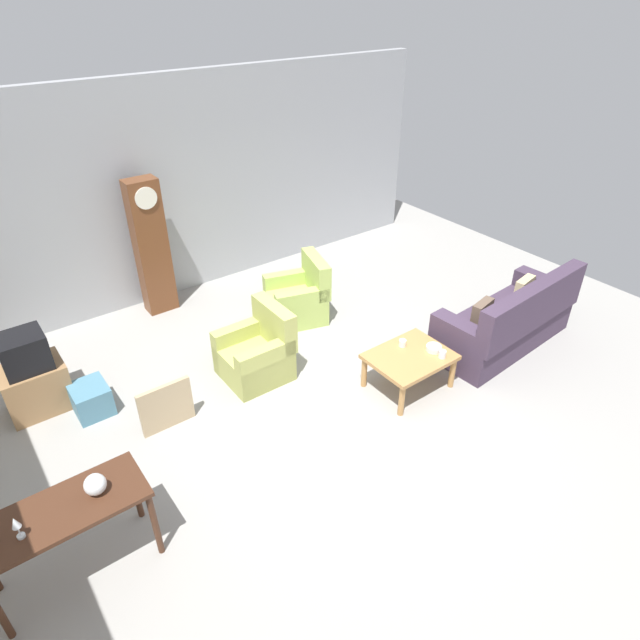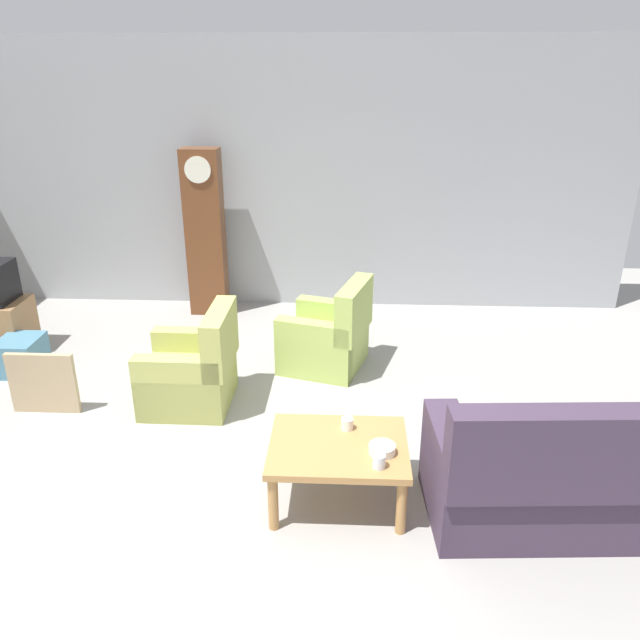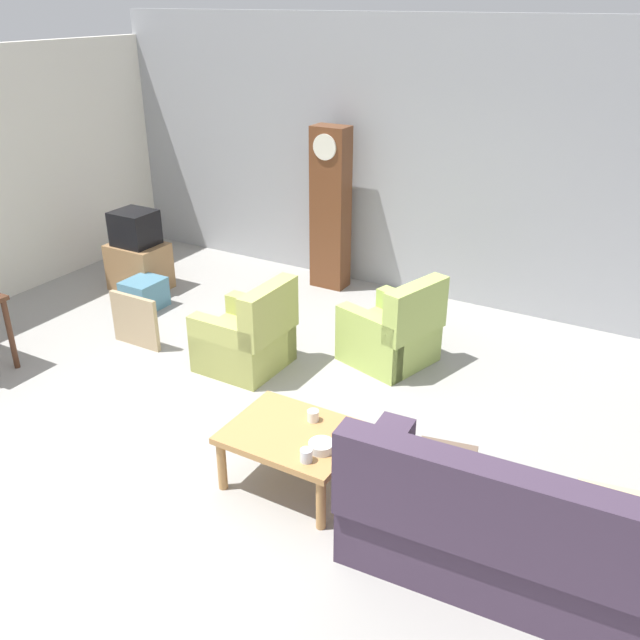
# 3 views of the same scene
# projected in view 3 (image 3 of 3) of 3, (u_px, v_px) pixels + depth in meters

# --- Properties ---
(ground_plane) EXTENTS (10.40, 10.40, 0.00)m
(ground_plane) POSITION_uv_depth(u_px,v_px,m) (243.00, 429.00, 5.83)
(ground_plane) COLOR #999691
(garage_door_wall) EXTENTS (8.40, 0.16, 3.20)m
(garage_door_wall) POSITION_uv_depth(u_px,v_px,m) (417.00, 162.00, 7.95)
(garage_door_wall) COLOR #9EA0A5
(garage_door_wall) RESTS_ON ground_plane
(couch_floral) EXTENTS (2.15, 1.01, 1.04)m
(couch_floral) POSITION_uv_depth(u_px,v_px,m) (513.00, 537.00, 4.18)
(couch_floral) COLOR #423347
(couch_floral) RESTS_ON ground_plane
(armchair_olive_near) EXTENTS (0.80, 0.77, 0.92)m
(armchair_olive_near) POSITION_uv_depth(u_px,v_px,m) (247.00, 339.00, 6.68)
(armchair_olive_near) COLOR tan
(armchair_olive_near) RESTS_ON ground_plane
(armchair_olive_far) EXTENTS (0.97, 0.95, 0.92)m
(armchair_olive_far) POSITION_uv_depth(u_px,v_px,m) (393.00, 334.00, 6.78)
(armchair_olive_far) COLOR #AAC15E
(armchair_olive_far) RESTS_ON ground_plane
(coffee_table_wood) EXTENTS (0.96, 0.76, 0.46)m
(coffee_table_wood) POSITION_uv_depth(u_px,v_px,m) (293.00, 439.00, 5.03)
(coffee_table_wood) COLOR #B27F47
(coffee_table_wood) RESTS_ON ground_plane
(grandfather_clock) EXTENTS (0.44, 0.30, 1.99)m
(grandfather_clock) POSITION_uv_depth(u_px,v_px,m) (330.00, 209.00, 8.30)
(grandfather_clock) COLOR brown
(grandfather_clock) RESTS_ON ground_plane
(tv_stand_cabinet) EXTENTS (0.68, 0.52, 0.58)m
(tv_stand_cabinet) POSITION_uv_depth(u_px,v_px,m) (139.00, 266.00, 8.51)
(tv_stand_cabinet) COLOR #997047
(tv_stand_cabinet) RESTS_ON ground_plane
(tv_crt) EXTENTS (0.48, 0.44, 0.42)m
(tv_crt) POSITION_uv_depth(u_px,v_px,m) (135.00, 228.00, 8.29)
(tv_crt) COLOR black
(tv_crt) RESTS_ON tv_stand_cabinet
(framed_picture_leaning) EXTENTS (0.60, 0.05, 0.57)m
(framed_picture_leaning) POSITION_uv_depth(u_px,v_px,m) (135.00, 321.00, 7.11)
(framed_picture_leaning) COLOR tan
(framed_picture_leaning) RESTS_ON ground_plane
(storage_box_blue) EXTENTS (0.39, 0.45, 0.35)m
(storage_box_blue) POSITION_uv_depth(u_px,v_px,m) (144.00, 294.00, 8.02)
(storage_box_blue) COLOR teal
(storage_box_blue) RESTS_ON ground_plane
(cup_white_porcelain) EXTENTS (0.09, 0.09, 0.09)m
(cup_white_porcelain) POSITION_uv_depth(u_px,v_px,m) (313.00, 416.00, 5.11)
(cup_white_porcelain) COLOR white
(cup_white_porcelain) RESTS_ON coffee_table_wood
(cup_blue_rimmed) EXTENTS (0.09, 0.09, 0.09)m
(cup_blue_rimmed) POSITION_uv_depth(u_px,v_px,m) (306.00, 455.00, 4.66)
(cup_blue_rimmed) COLOR silver
(cup_blue_rimmed) RESTS_ON coffee_table_wood
(bowl_white_stacked) EXTENTS (0.18, 0.18, 0.06)m
(bowl_white_stacked) POSITION_uv_depth(u_px,v_px,m) (321.00, 446.00, 4.78)
(bowl_white_stacked) COLOR white
(bowl_white_stacked) RESTS_ON coffee_table_wood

